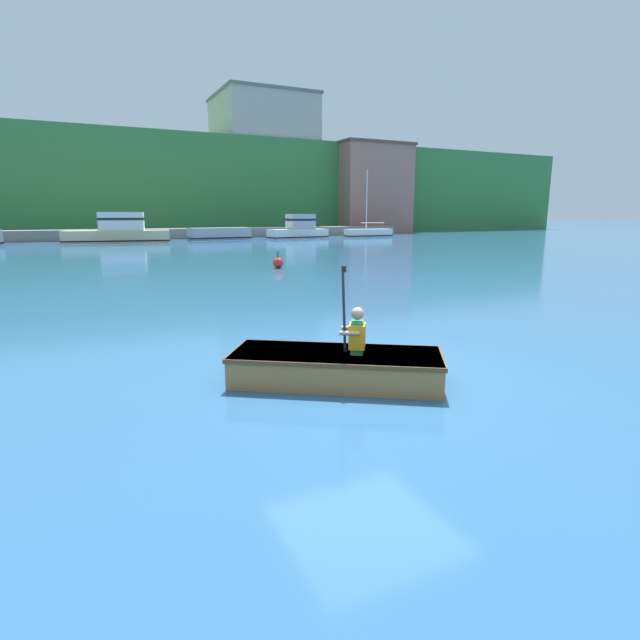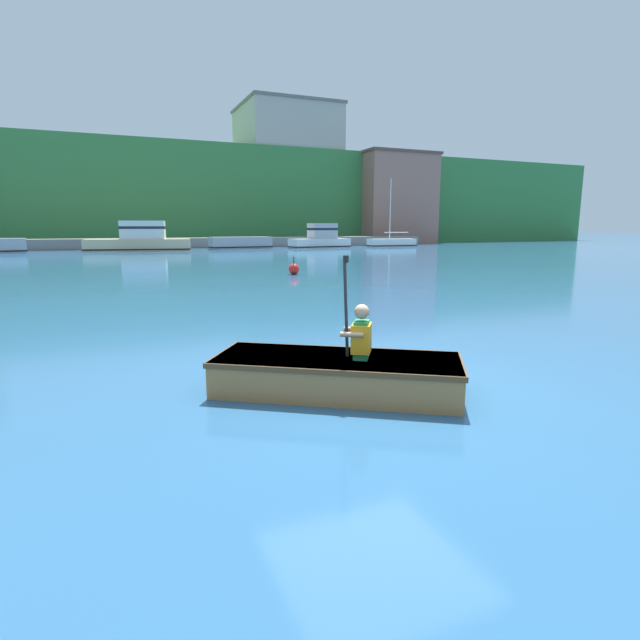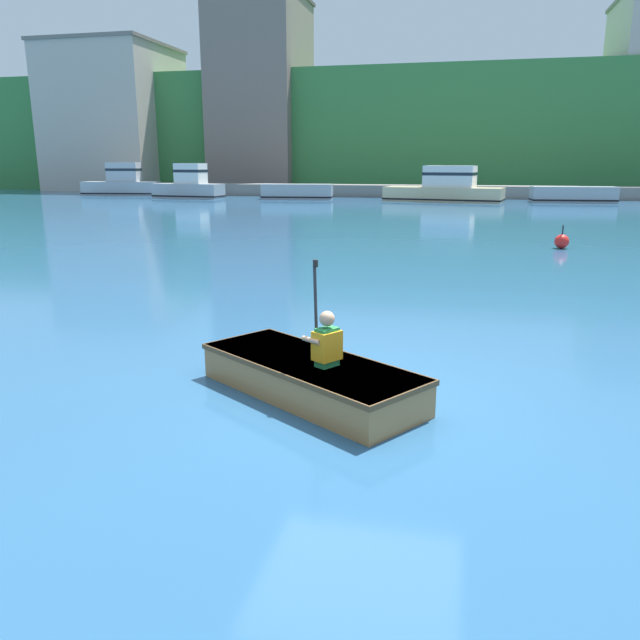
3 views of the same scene
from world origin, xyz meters
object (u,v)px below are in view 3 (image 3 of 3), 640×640
object	(u,v)px
moored_boat_dock_center_far	(445,188)
moored_boat_dock_east_inner	(297,192)
person_paddler	(326,341)
rowboat_foreground	(308,374)
channel_buoy	(562,241)
moored_boat_dock_center_near	(189,186)
moored_boat_dock_west_inner	(122,183)
moored_boat_outer_slip_west	(573,195)

from	to	relation	value
moored_boat_dock_center_far	moored_boat_dock_east_inner	bearing A→B (deg)	179.71
moored_boat_dock_center_far	person_paddler	world-z (taller)	moored_boat_dock_center_far
moored_boat_dock_east_inner	rowboat_foreground	xyz separation A→B (m)	(10.22, -37.30, -0.27)
moored_boat_dock_east_inner	channel_buoy	size ratio (longest dim) A/B	7.25
moored_boat_dock_center_near	moored_boat_dock_east_inner	size ratio (longest dim) A/B	1.04
moored_boat_dock_west_inner	moored_boat_dock_center_near	bearing A→B (deg)	-20.06
moored_boat_dock_center_far	moored_boat_outer_slip_west	size ratio (longest dim) A/B	1.51
moored_boat_dock_center_far	channel_buoy	xyz separation A→B (m)	(4.42, -23.32, -0.64)
moored_boat_dock_east_inner	moored_boat_outer_slip_west	bearing A→B (deg)	1.96
moored_boat_dock_west_inner	channel_buoy	world-z (taller)	moored_boat_dock_west_inner
moored_boat_dock_center_far	person_paddler	distance (m)	37.42
moored_boat_outer_slip_west	person_paddler	world-z (taller)	person_paddler
channel_buoy	moored_boat_dock_west_inner	bearing A→B (deg)	139.65
person_paddler	moored_boat_dock_center_far	bearing A→B (deg)	90.10
person_paddler	moored_boat_dock_west_inner	bearing A→B (deg)	122.84
rowboat_foreground	moored_boat_dock_east_inner	bearing A→B (deg)	105.32
moored_boat_dock_west_inner	moored_boat_dock_center_far	distance (m)	25.44
moored_boat_dock_west_inner	moored_boat_dock_center_far	size ratio (longest dim) A/B	0.76
moored_boat_dock_center_near	rowboat_foreground	world-z (taller)	moored_boat_dock_center_near
moored_boat_dock_east_inner	channel_buoy	distance (m)	27.68
moored_boat_dock_center_far	moored_boat_outer_slip_west	xyz separation A→B (m)	(8.26, 0.69, -0.38)
moored_boat_dock_center_far	channel_buoy	world-z (taller)	moored_boat_dock_center_far
rowboat_foreground	person_paddler	xyz separation A→B (m)	(0.26, -0.17, 0.46)
channel_buoy	moored_boat_dock_center_far	bearing A→B (deg)	100.73
moored_boat_dock_east_inner	moored_boat_outer_slip_west	size ratio (longest dim) A/B	0.96
moored_boat_dock_west_inner	moored_boat_dock_east_inner	xyz separation A→B (m)	(14.95, -1.93, -0.43)
moored_boat_dock_center_near	rowboat_foreground	bearing A→B (deg)	-63.53
moored_boat_dock_center_near	moored_boat_dock_center_far	xyz separation A→B (m)	(18.47, 0.54, -0.04)
moored_boat_dock_center_near	moored_boat_outer_slip_west	size ratio (longest dim) A/B	0.99
moored_boat_dock_east_inner	moored_boat_dock_west_inner	bearing A→B (deg)	172.66
rowboat_foreground	moored_boat_dock_center_near	bearing A→B (deg)	116.47
rowboat_foreground	person_paddler	world-z (taller)	person_paddler
moored_boat_dock_center_near	channel_buoy	xyz separation A→B (m)	(22.88, -22.78, -0.68)
moored_boat_dock_center_near	moored_boat_dock_east_inner	xyz separation A→B (m)	(8.06, 0.59, -0.40)
rowboat_foreground	person_paddler	bearing A→B (deg)	-33.70
channel_buoy	moored_boat_outer_slip_west	bearing A→B (deg)	80.89
moored_boat_dock_center_near	channel_buoy	bearing A→B (deg)	-44.87
moored_boat_outer_slip_west	moored_boat_dock_west_inner	bearing A→B (deg)	177.81
moored_boat_dock_east_inner	rowboat_foreground	distance (m)	38.67
moored_boat_dock_east_inner	rowboat_foreground	bearing A→B (deg)	-74.68
moored_boat_dock_east_inner	channel_buoy	world-z (taller)	moored_boat_dock_east_inner
moored_boat_dock_west_inner	rowboat_foreground	bearing A→B (deg)	-57.32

